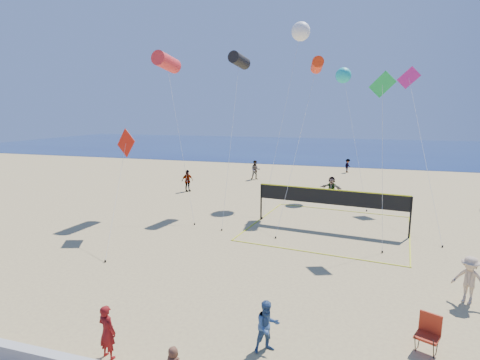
# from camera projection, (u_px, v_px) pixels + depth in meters

# --- Properties ---
(ground) EXTENTS (120.00, 120.00, 0.00)m
(ground) POSITION_uv_depth(u_px,v_px,m) (230.00, 335.00, 11.45)
(ground) COLOR tan
(ground) RESTS_ON ground
(ocean) EXTENTS (140.00, 50.00, 0.03)m
(ocean) POSITION_uv_depth(u_px,v_px,m) (334.00, 148.00, 69.84)
(ocean) COLOR #112051
(ocean) RESTS_ON ground
(woman) EXTENTS (0.63, 0.48, 1.55)m
(woman) POSITION_uv_depth(u_px,v_px,m) (107.00, 332.00, 10.27)
(woman) COLOR maroon
(woman) RESTS_ON ground
(bystander_a) EXTENTS (0.94, 0.90, 1.53)m
(bystander_a) POSITION_uv_depth(u_px,v_px,m) (267.00, 326.00, 10.55)
(bystander_a) COLOR #32507F
(bystander_a) RESTS_ON ground
(bystander_b) EXTENTS (1.29, 1.14, 1.73)m
(bystander_b) POSITION_uv_depth(u_px,v_px,m) (469.00, 280.00, 13.24)
(bystander_b) COLOR tan
(bystander_b) RESTS_ON ground
(far_person_0) EXTENTS (0.99, 1.14, 1.84)m
(far_person_0) POSITION_uv_depth(u_px,v_px,m) (187.00, 181.00, 31.80)
(far_person_0) COLOR gray
(far_person_0) RESTS_ON ground
(far_person_1) EXTENTS (1.77, 1.00, 1.81)m
(far_person_1) POSITION_uv_depth(u_px,v_px,m) (331.00, 188.00, 28.74)
(far_person_1) COLOR gray
(far_person_1) RESTS_ON ground
(far_person_3) EXTENTS (1.10, 0.97, 1.91)m
(far_person_3) POSITION_uv_depth(u_px,v_px,m) (255.00, 170.00, 37.37)
(far_person_3) COLOR gray
(far_person_3) RESTS_ON ground
(far_person_4) EXTENTS (0.93, 1.13, 1.53)m
(far_person_4) POSITION_uv_depth(u_px,v_px,m) (348.00, 166.00, 41.66)
(far_person_4) COLOR gray
(far_person_4) RESTS_ON ground
(camp_chair) EXTENTS (0.77, 0.88, 1.23)m
(camp_chair) POSITION_uv_depth(u_px,v_px,m) (429.00, 331.00, 10.57)
(camp_chair) COLOR #A22612
(camp_chair) RESTS_ON ground
(volleyball_net) EXTENTS (9.72, 9.59, 2.34)m
(volleyball_net) POSITION_uv_depth(u_px,v_px,m) (330.00, 202.00, 21.63)
(volleyball_net) COLOR black
(volleyball_net) RESTS_ON ground
(kite_0) EXTENTS (3.95, 4.85, 10.63)m
(kite_0) POSITION_uv_depth(u_px,v_px,m) (167.00, 62.00, 25.07)
(kite_0) COLOR red
(kite_0) RESTS_ON ground
(kite_1) EXTENTS (1.48, 7.45, 10.75)m
(kite_1) POSITION_uv_depth(u_px,v_px,m) (239.00, 61.00, 25.82)
(kite_1) COLOR black
(kite_1) RESTS_ON ground
(kite_2) EXTENTS (1.69, 8.90, 10.35)m
(kite_2) POSITION_uv_depth(u_px,v_px,m) (317.00, 65.00, 25.45)
(kite_2) COLOR #FC340E
(kite_2) RESTS_ON ground
(kite_3) EXTENTS (2.46, 4.96, 5.83)m
(kite_3) POSITION_uv_depth(u_px,v_px,m) (125.00, 147.00, 20.66)
(kite_3) COLOR #BB1307
(kite_3) RESTS_ON ground
(kite_4) EXTENTS (1.28, 2.18, 8.71)m
(kite_4) POSITION_uv_depth(u_px,v_px,m) (382.00, 97.00, 18.52)
(kite_4) COLOR green
(kite_4) RESTS_ON ground
(kite_5) EXTENTS (1.83, 10.10, 9.90)m
(kite_5) POSITION_uv_depth(u_px,v_px,m) (410.00, 86.00, 26.23)
(kite_5) COLOR #BD1D84
(kite_5) RESTS_ON ground
(kite_6) EXTENTS (1.86, 9.14, 13.55)m
(kite_6) POSITION_uv_depth(u_px,v_px,m) (301.00, 32.00, 28.96)
(kite_6) COLOR white
(kite_6) RESTS_ON ground
(kite_7) EXTENTS (2.90, 6.65, 10.20)m
(kite_7) POSITION_uv_depth(u_px,v_px,m) (343.00, 75.00, 30.03)
(kite_7) COLOR #1BB7B4
(kite_7) RESTS_ON ground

